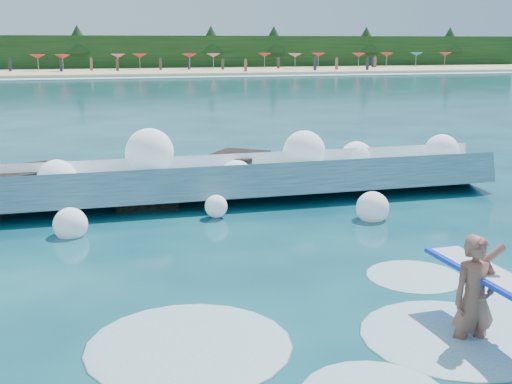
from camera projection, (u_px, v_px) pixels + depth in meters
ground at (200, 295)px, 10.56m from camera, size 200.00×200.00×0.00m
beach at (91, 72)px, 83.75m from camera, size 140.00×20.00×0.40m
wet_band at (93, 78)px, 73.46m from camera, size 140.00×5.00×0.08m
treeline at (89, 53)px, 92.61m from camera, size 140.00×4.00×5.00m
breaking_wave at (187, 181)px, 16.81m from camera, size 16.67×2.66×1.44m
rock_cluster at (128, 185)px, 16.96m from camera, size 8.03×2.92×1.19m
surfer_with_board at (478, 295)px, 8.80m from camera, size 0.95×2.97×1.84m
wave_spray at (170, 167)px, 16.45m from camera, size 15.33×4.38×2.02m
surf_foam at (390, 332)px, 9.20m from camera, size 8.94×5.26×0.14m
beach_umbrellas at (86, 56)px, 85.69m from camera, size 111.41×6.15×0.50m
beachgoers at (103, 66)px, 81.10m from camera, size 101.84×13.69×1.94m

